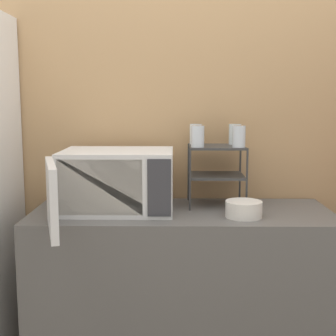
{
  "coord_description": "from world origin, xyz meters",
  "views": [
    {
      "loc": [
        -0.04,
        -1.94,
        1.46
      ],
      "look_at": [
        -0.07,
        0.31,
        1.13
      ],
      "focal_mm": 50.0,
      "sensor_mm": 36.0,
      "label": 1
    }
  ],
  "objects_px": {
    "dish_rack": "(216,162)",
    "glass_back_right": "(235,134)",
    "glass_back_left": "(196,134)",
    "bowl": "(244,209)",
    "glass_front_right": "(239,137)",
    "microwave": "(115,181)",
    "glass_front_left": "(198,136)"
  },
  "relations": [
    {
      "from": "microwave",
      "to": "glass_back_right",
      "type": "bearing_deg",
      "value": 19.03
    },
    {
      "from": "dish_rack",
      "to": "bowl",
      "type": "bearing_deg",
      "value": -66.48
    },
    {
      "from": "microwave",
      "to": "dish_rack",
      "type": "distance_m",
      "value": 0.52
    },
    {
      "from": "microwave",
      "to": "glass_front_right",
      "type": "height_order",
      "value": "glass_front_right"
    },
    {
      "from": "microwave",
      "to": "glass_back_left",
      "type": "distance_m",
      "value": 0.5
    },
    {
      "from": "glass_front_left",
      "to": "glass_back_left",
      "type": "distance_m",
      "value": 0.16
    },
    {
      "from": "glass_front_left",
      "to": "glass_front_right",
      "type": "height_order",
      "value": "same"
    },
    {
      "from": "microwave",
      "to": "glass_front_right",
      "type": "xyz_separation_m",
      "value": [
        0.6,
        0.05,
        0.21
      ]
    },
    {
      "from": "microwave",
      "to": "bowl",
      "type": "relative_size",
      "value": 4.72
    },
    {
      "from": "glass_front_right",
      "to": "glass_front_left",
      "type": "bearing_deg",
      "value": 179.45
    },
    {
      "from": "dish_rack",
      "to": "glass_back_left",
      "type": "distance_m",
      "value": 0.19
    },
    {
      "from": "glass_front_left",
      "to": "bowl",
      "type": "bearing_deg",
      "value": -39.51
    },
    {
      "from": "glass_back_right",
      "to": "glass_front_right",
      "type": "relative_size",
      "value": 1.0
    },
    {
      "from": "glass_back_right",
      "to": "glass_front_left",
      "type": "bearing_deg",
      "value": -143.03
    },
    {
      "from": "glass_back_right",
      "to": "glass_front_right",
      "type": "distance_m",
      "value": 0.15
    },
    {
      "from": "dish_rack",
      "to": "bowl",
      "type": "height_order",
      "value": "dish_rack"
    },
    {
      "from": "dish_rack",
      "to": "glass_front_right",
      "type": "relative_size",
      "value": 2.92
    },
    {
      "from": "dish_rack",
      "to": "glass_back_right",
      "type": "xyz_separation_m",
      "value": [
        0.1,
        0.08,
        0.14
      ]
    },
    {
      "from": "microwave",
      "to": "glass_back_right",
      "type": "distance_m",
      "value": 0.67
    },
    {
      "from": "dish_rack",
      "to": "bowl",
      "type": "relative_size",
      "value": 1.82
    },
    {
      "from": "glass_back_left",
      "to": "bowl",
      "type": "xyz_separation_m",
      "value": [
        0.21,
        -0.33,
        -0.32
      ]
    },
    {
      "from": "glass_back_left",
      "to": "microwave",
      "type": "bearing_deg",
      "value": -151.9
    },
    {
      "from": "microwave",
      "to": "bowl",
      "type": "distance_m",
      "value": 0.63
    },
    {
      "from": "glass_front_left",
      "to": "glass_front_right",
      "type": "bearing_deg",
      "value": -0.55
    },
    {
      "from": "bowl",
      "to": "dish_rack",
      "type": "bearing_deg",
      "value": 113.52
    },
    {
      "from": "bowl",
      "to": "glass_back_right",
      "type": "bearing_deg",
      "value": 91.07
    },
    {
      "from": "glass_front_right",
      "to": "glass_back_left",
      "type": "distance_m",
      "value": 0.26
    },
    {
      "from": "microwave",
      "to": "glass_front_right",
      "type": "distance_m",
      "value": 0.64
    },
    {
      "from": "glass_back_left",
      "to": "dish_rack",
      "type": "bearing_deg",
      "value": -38.5
    },
    {
      "from": "glass_back_right",
      "to": "bowl",
      "type": "xyz_separation_m",
      "value": [
        0.01,
        -0.32,
        -0.32
      ]
    },
    {
      "from": "microwave",
      "to": "glass_back_left",
      "type": "relative_size",
      "value": 7.59
    },
    {
      "from": "glass_front_right",
      "to": "bowl",
      "type": "bearing_deg",
      "value": -87.87
    }
  ]
}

